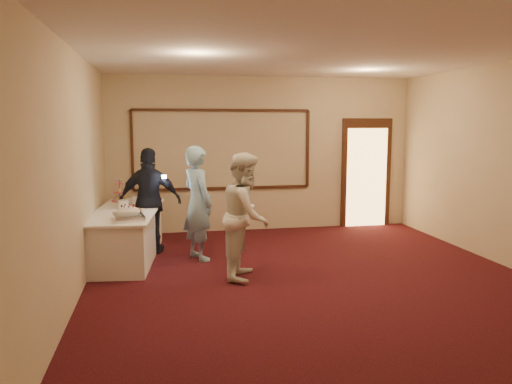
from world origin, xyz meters
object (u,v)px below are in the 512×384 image
pavlova_tray (128,214)px  woman (246,215)px  plate_stack_b (138,201)px  tart (133,211)px  guest (150,201)px  plate_stack_a (123,204)px  cupcake_stand (120,193)px  man (198,203)px  buffet_table (127,234)px

pavlova_tray → woman: 1.65m
plate_stack_b → woman: (1.50, -1.65, 0.00)m
tart → guest: guest is taller
pavlova_tray → tart: pavlova_tray is taller
plate_stack_a → plate_stack_b: bearing=53.3°
pavlova_tray → plate_stack_b: size_ratio=2.84×
pavlova_tray → cupcake_stand: 1.76m
cupcake_stand → man: size_ratio=0.23×
guest → pavlova_tray: bearing=88.6°
tart → man: size_ratio=0.16×
pavlova_tray → plate_stack_a: pavlova_tray is taller
cupcake_stand → guest: guest is taller
pavlova_tray → woman: woman is taller
pavlova_tray → plate_stack_a: bearing=97.9°
plate_stack_a → guest: size_ratio=0.10×
buffet_table → plate_stack_a: plate_stack_a is taller
plate_stack_b → woman: size_ratio=0.12×
woman → pavlova_tray: bearing=92.9°
woman → plate_stack_a: bearing=70.0°
pavlova_tray → woman: size_ratio=0.34×
pavlova_tray → man: (1.01, 0.57, 0.03)m
plate_stack_b → buffet_table: bearing=-112.9°
woman → guest: guest is taller
cupcake_stand → plate_stack_a: (0.12, -0.82, -0.08)m
tart → buffet_table: bearing=115.5°
man → woman: size_ratio=1.03×
tart → plate_stack_a: bearing=114.3°
tart → guest: (0.24, 0.54, 0.06)m
pavlova_tray → cupcake_stand: (-0.24, 1.74, 0.06)m
plate_stack_a → tart: 0.41m
man → guest: 0.90m
cupcake_stand → man: (1.25, -1.18, -0.03)m
buffet_table → cupcake_stand: cupcake_stand is taller
cupcake_stand → woman: (1.83, -2.19, -0.06)m
buffet_table → cupcake_stand: 1.09m
buffet_table → plate_stack_b: bearing=67.1°
buffet_table → guest: guest is taller
buffet_table → man: man is taller
buffet_table → tart: bearing=-64.5°
plate_stack_b → guest: (0.20, -0.11, 0.00)m
plate_stack_b → woman: woman is taller
guest → woman: bearing=143.2°
pavlova_tray → plate_stack_a: 0.93m
tart → plate_stack_b: bearing=86.5°
tart → man: (0.97, 0.02, 0.09)m
pavlova_tray → guest: (0.28, 1.09, 0.00)m
buffet_table → pavlova_tray: 0.94m
man → plate_stack_a: bearing=47.3°
woman → plate_stack_b: bearing=61.1°
plate_stack_a → buffet_table: bearing=-68.6°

